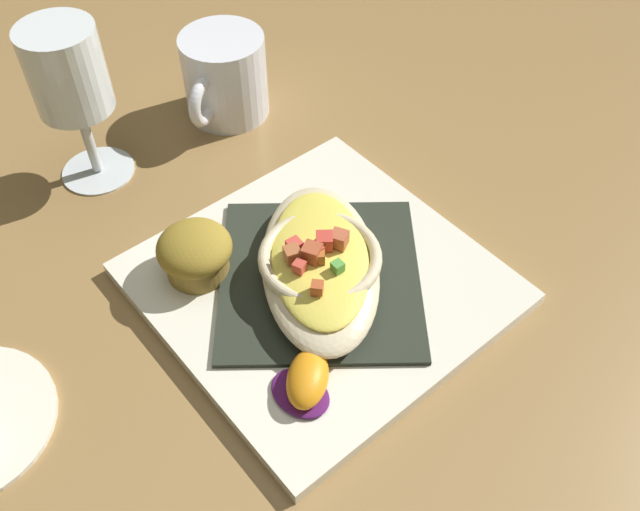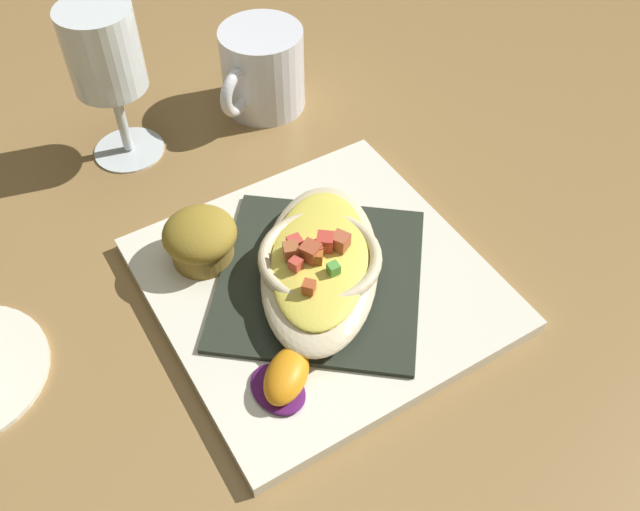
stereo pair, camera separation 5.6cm
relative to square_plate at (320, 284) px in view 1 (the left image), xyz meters
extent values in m
plane|color=olive|center=(0.00, 0.00, -0.01)|extent=(2.60, 2.60, 0.00)
cube|color=white|center=(0.00, 0.00, 0.00)|extent=(0.31, 0.31, 0.01)
cube|color=#282F25|center=(0.00, 0.00, 0.01)|extent=(0.24, 0.24, 0.00)
ellipsoid|color=beige|center=(0.00, 0.00, 0.03)|extent=(0.20, 0.19, 0.03)
torus|color=beige|center=(0.00, 0.00, 0.03)|extent=(0.14, 0.14, 0.01)
ellipsoid|color=#E4D24F|center=(0.00, 0.00, 0.04)|extent=(0.16, 0.16, 0.01)
cube|color=#CD4838|center=(0.03, 0.00, 0.05)|extent=(0.01, 0.01, 0.01)
cube|color=#54A442|center=(0.01, 0.02, 0.05)|extent=(0.01, 0.01, 0.01)
cube|color=#B04D2E|center=(0.01, 0.00, 0.05)|extent=(0.02, 0.02, 0.01)
cube|color=#CA3E33|center=(-0.01, 0.00, 0.05)|extent=(0.02, 0.02, 0.01)
cube|color=#AF6036|center=(0.02, -0.01, 0.05)|extent=(0.02, 0.02, 0.01)
cube|color=#B75028|center=(0.03, 0.02, 0.05)|extent=(0.01, 0.01, 0.01)
cube|color=#AC5A24|center=(0.01, 0.01, 0.05)|extent=(0.01, 0.01, 0.01)
cube|color=#B85837|center=(-0.01, 0.01, 0.05)|extent=(0.02, 0.02, 0.01)
cube|color=#AA5237|center=(0.00, 0.00, 0.05)|extent=(0.01, 0.01, 0.01)
cube|color=#D7473D|center=(0.01, -0.02, 0.05)|extent=(0.01, 0.01, 0.01)
cube|color=#CC432F|center=(0.01, 0.00, 0.05)|extent=(0.01, 0.01, 0.01)
cylinder|color=olive|center=(0.06, -0.09, 0.02)|extent=(0.05, 0.05, 0.02)
ellipsoid|color=olive|center=(0.06, -0.09, 0.04)|extent=(0.06, 0.06, 0.03)
ellipsoid|color=#4C0F23|center=(0.06, -0.09, 0.04)|extent=(0.02, 0.02, 0.01)
ellipsoid|color=#511859|center=(0.09, 0.06, 0.01)|extent=(0.04, 0.05, 0.01)
ellipsoid|color=orange|center=(0.09, 0.06, 0.02)|extent=(0.06, 0.05, 0.02)
cylinder|color=white|center=(-0.13, -0.23, 0.04)|extent=(0.09, 0.09, 0.09)
torus|color=white|center=(-0.08, -0.22, 0.04)|extent=(0.05, 0.03, 0.05)
cylinder|color=#4C2D14|center=(-0.13, -0.23, 0.02)|extent=(0.07, 0.07, 0.05)
cylinder|color=white|center=(0.02, -0.26, 0.00)|extent=(0.07, 0.07, 0.00)
cylinder|color=white|center=(0.02, -0.26, 0.03)|extent=(0.01, 0.01, 0.07)
cylinder|color=white|center=(0.02, -0.26, 0.11)|extent=(0.07, 0.07, 0.08)
cylinder|color=silver|center=(0.02, -0.26, 0.09)|extent=(0.06, 0.06, 0.04)
camera|label=1|loc=(0.29, 0.23, 0.46)|focal=38.90mm
camera|label=2|loc=(0.25, 0.27, 0.46)|focal=38.90mm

